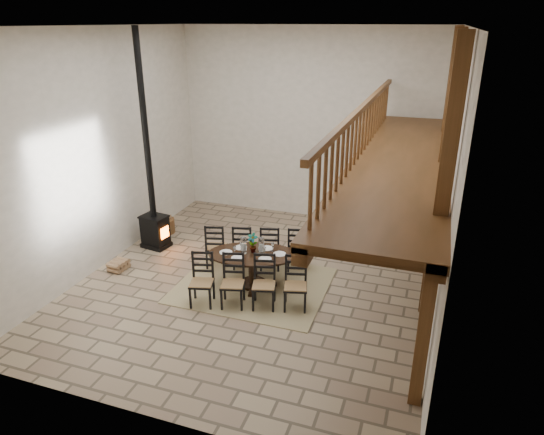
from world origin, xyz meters
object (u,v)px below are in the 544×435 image
(wood_stove, at_px, (152,202))
(log_stack, at_px, (119,265))
(dining_table, at_px, (253,269))
(log_basket, at_px, (164,225))

(wood_stove, bearing_deg, log_stack, -87.74)
(dining_table, height_order, log_basket, dining_table)
(dining_table, distance_m, wood_stove, 3.15)
(wood_stove, distance_m, log_stack, 1.67)
(log_stack, bearing_deg, log_basket, 93.25)
(wood_stove, xyz_separation_m, log_basket, (-0.27, 0.81, -0.94))
(log_basket, xyz_separation_m, log_stack, (0.12, -2.12, -0.09))
(wood_stove, distance_m, log_basket, 1.27)
(log_basket, height_order, log_stack, log_basket)
(wood_stove, relative_size, log_stack, 10.82)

